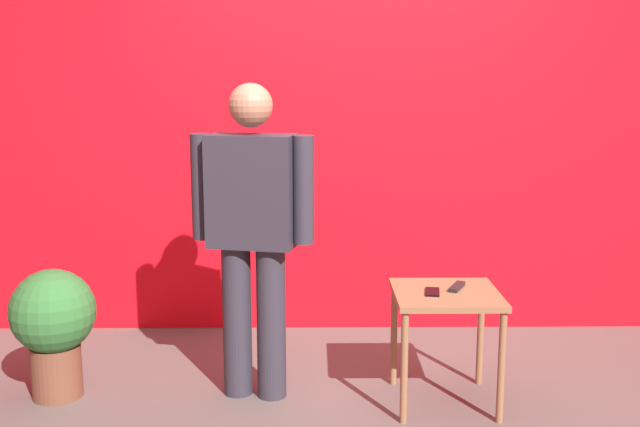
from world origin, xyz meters
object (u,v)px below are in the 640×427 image
at_px(standing_person, 253,225).
at_px(cell_phone, 432,292).
at_px(tv_remote, 457,287).
at_px(side_table, 446,309).
at_px(potted_plant, 53,322).

distance_m(standing_person, cell_phone, 0.97).
relative_size(cell_phone, tv_remote, 0.85).
relative_size(side_table, cell_phone, 4.13).
bearing_deg(side_table, tv_remote, 40.24).
relative_size(standing_person, cell_phone, 11.36).
xyz_separation_m(tv_remote, potted_plant, (-2.09, 0.04, -0.20)).
xyz_separation_m(cell_phone, potted_plant, (-1.95, 0.11, -0.19)).
relative_size(tv_remote, potted_plant, 0.25).
relative_size(standing_person, potted_plant, 2.38).
bearing_deg(tv_remote, side_table, -114.20).
bearing_deg(cell_phone, potted_plant, -174.56).
height_order(standing_person, potted_plant, standing_person).
distance_m(tv_remote, potted_plant, 2.10).
xyz_separation_m(side_table, cell_phone, (-0.07, -0.02, 0.10)).
distance_m(cell_phone, tv_remote, 0.16).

